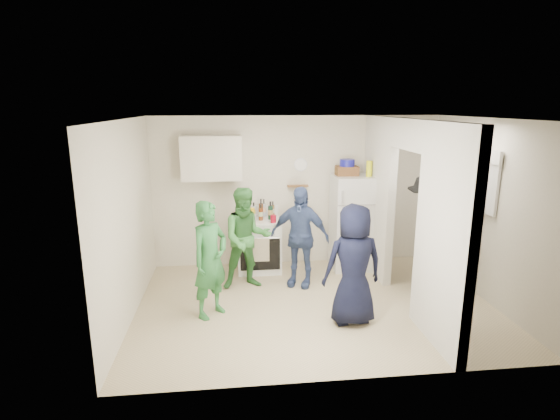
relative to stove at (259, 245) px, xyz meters
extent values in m
plane|color=#C4B48A|center=(0.68, -1.37, -0.43)|extent=(4.80, 4.80, 0.00)
plane|color=silver|center=(0.68, 0.33, 0.82)|extent=(4.80, 0.00, 4.80)
plane|color=silver|center=(0.68, -3.07, 0.82)|extent=(4.80, 0.00, 4.80)
plane|color=silver|center=(-1.72, -1.37, 0.82)|extent=(0.00, 3.40, 3.40)
plane|color=silver|center=(3.08, -1.37, 0.82)|extent=(0.00, 3.40, 3.40)
plane|color=white|center=(0.68, -1.37, 2.07)|extent=(4.80, 4.80, 0.00)
cube|color=silver|center=(1.88, -0.27, 0.82)|extent=(0.12, 1.20, 2.50)
cube|color=silver|center=(1.88, -2.47, 0.82)|extent=(0.12, 1.20, 2.50)
cube|color=silver|center=(1.88, -1.37, 1.87)|extent=(0.12, 1.00, 0.40)
cube|color=white|center=(0.00, 0.00, 0.00)|extent=(0.72, 0.60, 0.86)
cube|color=silver|center=(-0.72, 0.15, 1.42)|extent=(0.95, 0.34, 0.70)
cube|color=silver|center=(1.54, -0.03, 0.35)|extent=(0.64, 0.62, 1.56)
cube|color=brown|center=(1.44, 0.02, 1.20)|extent=(0.35, 0.25, 0.15)
cylinder|color=#14148F|center=(1.44, 0.02, 1.33)|extent=(0.24, 0.24, 0.11)
cylinder|color=#F7FF15|center=(1.76, -0.13, 1.25)|extent=(0.09, 0.09, 0.25)
cylinder|color=white|center=(0.73, 0.31, 1.27)|extent=(0.22, 0.02, 0.22)
cube|color=olive|center=(0.68, 0.28, 0.92)|extent=(0.35, 0.08, 0.03)
cube|color=black|center=(3.06, -1.17, 1.22)|extent=(0.03, 0.70, 0.80)
cube|color=white|center=(3.04, -1.17, 1.22)|extent=(0.04, 0.76, 0.86)
cube|color=white|center=(3.02, -1.17, 1.57)|extent=(0.04, 0.82, 0.18)
cylinder|color=yellow|center=(-0.12, -0.22, 0.56)|extent=(0.09, 0.09, 0.25)
cylinder|color=#A90B1F|center=(0.22, -0.20, 0.49)|extent=(0.09, 0.09, 0.12)
imported|color=#2E7439|center=(-0.72, -1.51, 0.33)|extent=(0.64, 0.65, 1.52)
imported|color=#40843A|center=(-0.22, -0.67, 0.33)|extent=(0.81, 0.67, 1.51)
imported|color=#3C5583|center=(0.56, -0.67, 0.33)|extent=(0.96, 0.71, 1.52)
imported|color=black|center=(1.04, -1.90, 0.33)|extent=(0.79, 0.55, 1.52)
imported|color=black|center=(2.38, -1.03, 0.43)|extent=(1.04, 1.28, 1.73)
cylinder|color=brown|center=(-0.27, 0.14, 0.56)|extent=(0.07, 0.07, 0.26)
cylinder|color=#1E5B37|center=(-0.17, -0.06, 0.59)|extent=(0.07, 0.07, 0.33)
cylinder|color=silver|center=(-0.07, 0.13, 0.56)|extent=(0.07, 0.07, 0.26)
cylinder|color=#652E11|center=(0.03, -0.04, 0.56)|extent=(0.07, 0.07, 0.26)
cylinder|color=#A6ADB8|center=(0.10, 0.20, 0.58)|extent=(0.06, 0.06, 0.29)
cylinder|color=#143825|center=(0.19, 0.00, 0.58)|extent=(0.08, 0.08, 0.30)
cylinder|color=brown|center=(0.25, 0.15, 0.56)|extent=(0.06, 0.06, 0.27)
cylinder|color=silver|center=(-0.32, -0.12, 0.56)|extent=(0.07, 0.07, 0.26)
cylinder|color=#5B2D0F|center=(0.05, 0.10, 0.59)|extent=(0.07, 0.07, 0.32)
camera|label=1|loc=(-0.41, -6.80, 2.25)|focal=28.00mm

